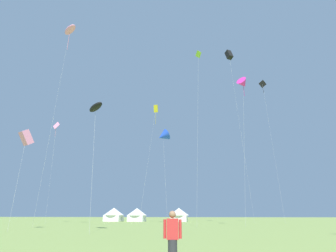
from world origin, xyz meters
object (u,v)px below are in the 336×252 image
at_px(kite_lime_diamond, 198,64).
at_px(person_spectator, 173,241).
at_px(kite_blue_delta, 163,136).
at_px(festival_tent_right, 114,214).
at_px(kite_magenta_delta, 243,84).
at_px(kite_pink_diamond, 56,127).
at_px(kite_pink_parafoil, 70,30).
at_px(kite_black_parafoil, 96,107).
at_px(kite_black_diamond, 263,87).
at_px(kite_pink_box, 26,138).
at_px(festival_tent_center, 137,214).
at_px(festival_tent_left, 179,214).
at_px(kite_black_box, 229,55).
at_px(kite_yellow_box, 156,109).

relative_size(kite_lime_diamond, person_spectator, 16.26).
distance_m(kite_blue_delta, festival_tent_right, 26.35).
relative_size(kite_magenta_delta, kite_pink_diamond, 1.11).
bearing_deg(kite_pink_parafoil, kite_black_parafoil, -42.94).
distance_m(kite_black_parafoil, kite_black_diamond, 47.58).
height_order(kite_pink_parafoil, kite_pink_box, kite_pink_parafoil).
distance_m(kite_black_diamond, festival_tent_right, 49.33).
bearing_deg(festival_tent_right, kite_pink_diamond, -115.20).
bearing_deg(kite_black_parafoil, kite_pink_parafoil, 137.06).
xyz_separation_m(festival_tent_center, festival_tent_left, (10.75, -0.00, -0.01)).
bearing_deg(kite_pink_parafoil, festival_tent_left, 64.14).
bearing_deg(kite_pink_box, festival_tent_right, 93.94).
distance_m(kite_black_box, festival_tent_center, 45.47).
relative_size(kite_pink_parafoil, kite_pink_box, 2.94).
distance_m(kite_black_box, festival_tent_left, 40.66).
relative_size(kite_yellow_box, festival_tent_right, 4.93).
height_order(kite_pink_parafoil, kite_lime_diamond, kite_pink_parafoil).
relative_size(kite_lime_diamond, festival_tent_right, 5.48).
distance_m(kite_pink_box, festival_tent_center, 41.57).
bearing_deg(kite_pink_box, kite_black_diamond, 42.21).
relative_size(kite_pink_box, festival_tent_right, 2.22).
distance_m(kite_yellow_box, kite_pink_box, 31.39).
bearing_deg(festival_tent_center, kite_black_parafoil, -81.71).
height_order(kite_black_parafoil, kite_magenta_delta, kite_magenta_delta).
xyz_separation_m(kite_yellow_box, festival_tent_left, (3.40, 14.47, -22.50)).
xyz_separation_m(kite_black_diamond, kite_blue_delta, (-23.70, -6.68, -13.39)).
bearing_deg(kite_black_diamond, festival_tent_left, 160.50).
bearing_deg(festival_tent_center, festival_tent_left, -0.00).
relative_size(kite_yellow_box, festival_tent_left, 5.09).
relative_size(kite_magenta_delta, festival_tent_center, 4.77).
distance_m(kite_pink_box, festival_tent_right, 41.52).
relative_size(festival_tent_center, festival_tent_left, 1.00).
bearing_deg(kite_pink_diamond, kite_yellow_box, 8.17).
xyz_separation_m(kite_pink_box, kite_lime_diamond, (20.86, 10.80, 15.15)).
bearing_deg(kite_lime_diamond, kite_black_parafoil, -130.80).
bearing_deg(festival_tent_right, kite_magenta_delta, -41.14).
distance_m(kite_black_parafoil, kite_magenta_delta, 26.27).
bearing_deg(person_spectator, kite_pink_box, 137.07).
relative_size(kite_black_parafoil, kite_pink_parafoil, 0.40).
bearing_deg(kite_black_diamond, kite_pink_parafoil, -146.88).
bearing_deg(kite_pink_diamond, kite_black_diamond, 11.74).
xyz_separation_m(kite_blue_delta, festival_tent_left, (1.70, 14.48, -16.02)).
xyz_separation_m(kite_black_diamond, kite_pink_box, (-36.09, -32.73, -20.76)).
relative_size(kite_yellow_box, kite_pink_box, 2.22).
relative_size(person_spectator, festival_tent_left, 0.35).
distance_m(kite_lime_diamond, person_spectator, 38.61).
bearing_deg(kite_yellow_box, kite_black_parafoil, -92.24).
relative_size(kite_pink_box, person_spectator, 6.60).
height_order(kite_black_box, festival_tent_left, kite_black_box).
distance_m(kite_pink_diamond, festival_tent_center, 29.06).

